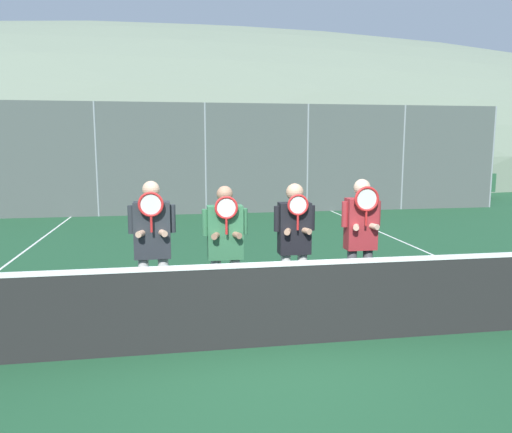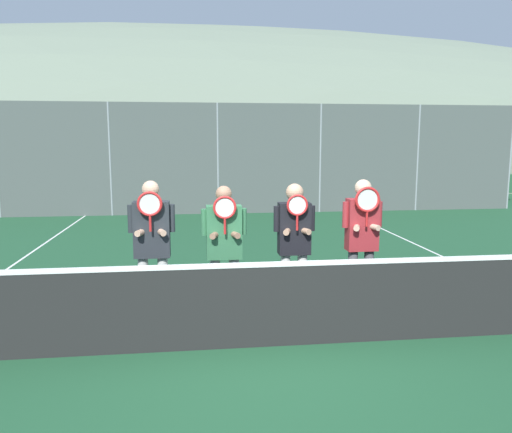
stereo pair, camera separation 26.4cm
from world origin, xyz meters
The scene contains 14 objects.
ground_plane centered at (0.00, 0.00, 0.00)m, with size 120.00×120.00×0.00m, color #1E4C2D.
hill_distant centered at (0.00, 49.91, 0.00)m, with size 127.29×70.72×24.75m.
clubhouse_building centered at (-0.52, 19.56, 1.71)m, with size 18.45×5.50×3.38m.
fence_back centered at (0.00, 10.80, 1.77)m, with size 20.32×0.06×3.55m.
tennis_net centered at (0.00, 0.00, 0.51)m, with size 11.35×0.09×1.09m.
court_line_right_sideline centered at (4.22, 3.00, 0.00)m, with size 0.05×16.00×0.01m, color white.
player_leftmost centered at (-1.32, 0.87, 1.09)m, with size 0.58×0.34×1.84m.
player_center_left centered at (-0.42, 0.83, 1.04)m, with size 0.58×0.34×1.77m.
player_center_right centered at (0.51, 0.95, 1.06)m, with size 0.55×0.34×1.78m.
player_rightmost centered at (1.43, 0.96, 1.09)m, with size 0.54×0.34×1.83m.
car_far_left centered at (-5.94, 13.70, 0.95)m, with size 4.55×1.99×1.87m.
car_left_of_center centered at (-0.60, 14.07, 0.93)m, with size 4.67×1.96×1.83m.
car_center centered at (4.72, 13.68, 0.91)m, with size 4.52×1.93×1.78m.
car_right_of_center centered at (9.81, 13.90, 0.86)m, with size 4.20×1.94×1.66m.
Camera 1 is at (-1.05, -5.32, 2.31)m, focal length 35.00 mm.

